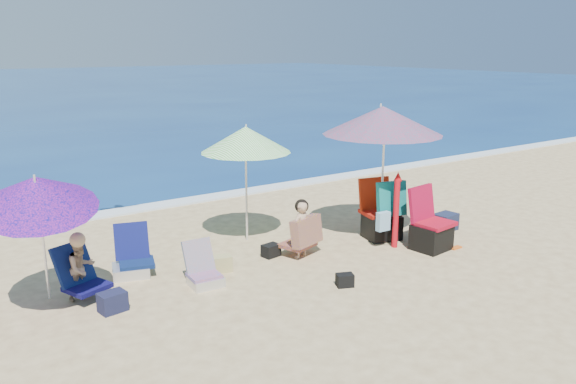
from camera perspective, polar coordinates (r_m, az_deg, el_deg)
ground at (r=8.89m, az=5.29°, el=-7.94°), size 120.00×120.00×0.00m
foam at (r=13.01m, az=-9.11°, el=-0.76°), size 120.00×0.50×0.04m
umbrella_turquoise at (r=10.18m, az=9.24°, el=6.92°), size 2.60×2.60×2.37m
umbrella_striped at (r=9.90m, az=-4.15°, el=5.14°), size 1.69×1.69×2.04m
umbrella_blue at (r=7.66m, az=-23.37°, el=-0.02°), size 1.70×1.75×1.97m
furled_umbrella at (r=9.92m, az=10.55°, el=-1.40°), size 0.18×0.18×1.30m
chair_navy at (r=9.07m, az=-15.00°, el=-6.61°), size 0.72×0.76×0.72m
chair_rainbow at (r=8.50m, az=-8.25°, el=-7.92°), size 0.48×0.58×0.61m
camp_chair_left at (r=10.06m, az=13.75°, el=-3.72°), size 0.69×0.68×1.05m
camp_chair_right at (r=10.39m, az=9.21°, el=-2.45°), size 0.85×0.90×1.10m
person_center at (r=9.39m, az=1.42°, el=-3.73°), size 0.73×0.62×0.93m
person_left at (r=8.37m, az=-19.62°, el=-7.02°), size 0.72×0.77×0.95m
bag_navy_a at (r=7.96m, az=-16.79°, el=-10.25°), size 0.37×0.29×0.26m
bag_black_a at (r=9.50m, az=-1.68°, el=-5.74°), size 0.31×0.25×0.20m
bag_tan at (r=8.95m, az=-6.46°, el=-6.97°), size 0.32×0.27×0.24m
bag_navy_b at (r=11.19m, az=15.16°, el=-2.83°), size 0.45×0.36×0.31m
bag_black_b at (r=8.41m, az=5.58°, el=-8.58°), size 0.28×0.24×0.18m
orange_item at (r=10.28m, az=16.10°, el=-5.25°), size 0.21×0.10×0.03m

